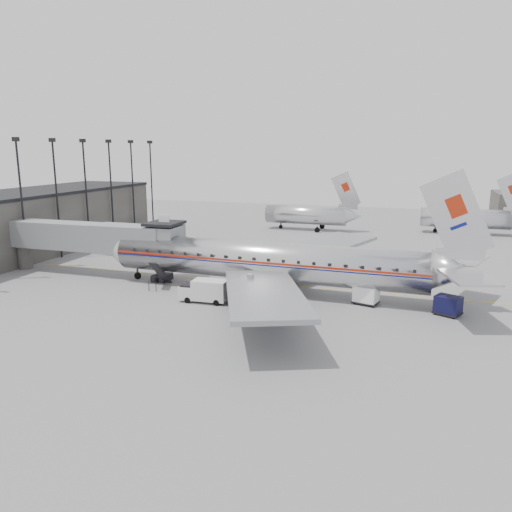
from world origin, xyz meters
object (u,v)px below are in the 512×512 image
at_px(service_van, 204,290).
at_px(baggage_cart_navy, 448,305).
at_px(airliner, 272,262).
at_px(ramp_worker, 200,293).
at_px(baggage_cart_white, 366,294).

distance_m(service_van, baggage_cart_navy, 21.56).
height_order(airliner, ramp_worker, airliner).
height_order(service_van, baggage_cart_navy, service_van).
xyz_separation_m(airliner, service_van, (-5.07, -4.98, -2.01)).
relative_size(airliner, ramp_worker, 23.57).
bearing_deg(baggage_cart_white, ramp_worker, -149.65).
distance_m(airliner, ramp_worker, 7.78).
distance_m(airliner, baggage_cart_white, 9.59).
bearing_deg(ramp_worker, baggage_cart_navy, 8.76).
bearing_deg(baggage_cart_navy, service_van, -146.96).
distance_m(service_van, baggage_cart_white, 14.90).
bearing_deg(airliner, service_van, -133.95).
xyz_separation_m(service_van, baggage_cart_white, (14.35, 4.00, -0.21)).
relative_size(baggage_cart_navy, ramp_worker, 1.57).
height_order(airliner, baggage_cart_white, airliner).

